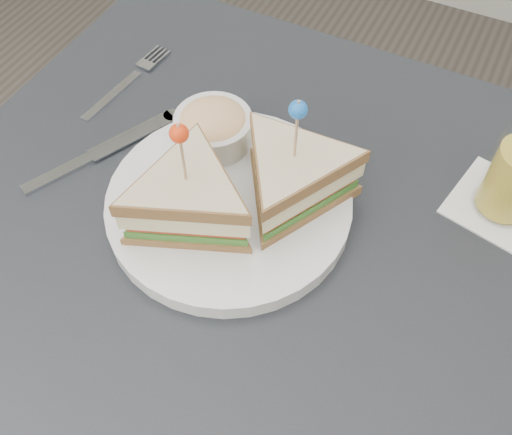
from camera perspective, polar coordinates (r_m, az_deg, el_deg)
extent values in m
plane|color=#3F3833|center=(1.33, -0.62, -20.73)|extent=(3.50, 3.50, 0.00)
cube|color=black|center=(0.65, -1.18, -3.65)|extent=(0.80, 0.80, 0.03)
cylinder|color=black|center=(1.25, -7.80, 5.48)|extent=(0.04, 0.04, 0.72)
cylinder|color=black|center=(1.15, 23.54, -6.76)|extent=(0.04, 0.04, 0.72)
cylinder|color=silver|center=(0.67, -2.70, 1.29)|extent=(0.32, 0.32, 0.02)
cylinder|color=silver|center=(0.66, -2.73, 1.87)|extent=(0.32, 0.32, 0.01)
cylinder|color=tan|center=(0.56, -7.33, 5.93)|extent=(0.00, 0.00, 0.09)
sphere|color=red|center=(0.54, -7.71, 8.33)|extent=(0.02, 0.02, 0.02)
cylinder|color=tan|center=(0.58, 4.03, 8.29)|extent=(0.00, 0.00, 0.09)
sphere|color=#175AB0|center=(0.56, 4.23, 10.71)|extent=(0.02, 0.02, 0.02)
cylinder|color=silver|center=(0.70, -4.25, 8.66)|extent=(0.11, 0.11, 0.04)
ellipsoid|color=#E0B772|center=(0.69, -4.32, 9.51)|extent=(0.10, 0.10, 0.04)
cube|color=silver|center=(0.83, -14.20, 11.75)|extent=(0.02, 0.11, 0.00)
cube|color=silver|center=(0.86, -10.97, 14.76)|extent=(0.03, 0.02, 0.00)
cube|color=silver|center=(0.74, -18.89, 4.31)|extent=(0.06, 0.10, 0.01)
cube|color=silver|center=(0.76, -12.28, 8.03)|extent=(0.07, 0.12, 0.00)
cylinder|color=silver|center=(0.78, -8.43, 10.07)|extent=(0.03, 0.03, 0.00)
cube|color=white|center=(0.73, 23.24, 1.10)|extent=(0.13, 0.13, 0.00)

